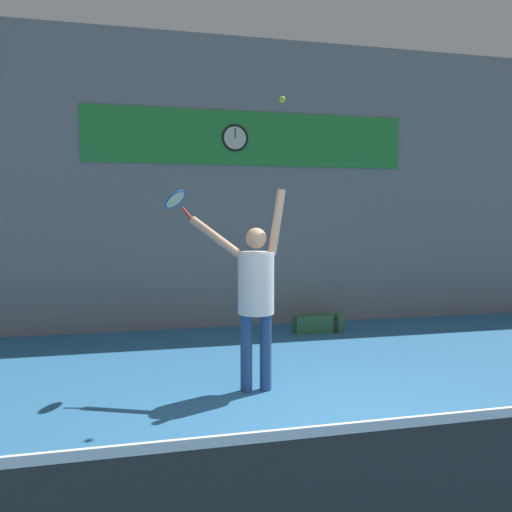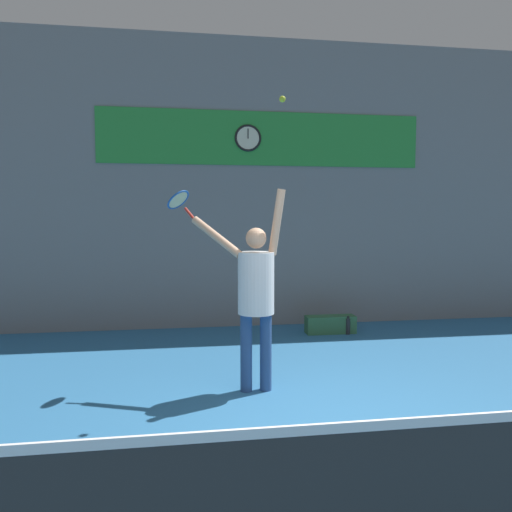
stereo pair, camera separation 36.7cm
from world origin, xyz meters
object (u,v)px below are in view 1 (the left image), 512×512
tennis_racket (176,201)px  tennis_player (255,289)px  water_bottle (336,325)px  tennis_ball (282,99)px  equipment_bag (318,323)px  scoreboard_clock (235,138)px

tennis_racket → tennis_player: bearing=-32.3°
tennis_player → water_bottle: size_ratio=7.42×
tennis_ball → tennis_player: bearing=167.8°
tennis_player → tennis_racket: size_ratio=5.86×
tennis_player → equipment_bag: size_ratio=2.70×
tennis_player → water_bottle: bearing=51.3°
tennis_player → equipment_bag: 3.18m
scoreboard_clock → water_bottle: size_ratio=1.54×
tennis_ball → equipment_bag: bearing=62.0°
tennis_player → tennis_racket: bearing=147.7°
tennis_racket → water_bottle: size_ratio=1.27×
scoreboard_clock → water_bottle: 3.61m
scoreboard_clock → tennis_ball: (-0.10, -3.32, -0.10)m
scoreboard_clock → equipment_bag: bearing=-29.8°
tennis_racket → scoreboard_clock: bearing=66.5°
tennis_player → water_bottle: tennis_player is taller
tennis_player → tennis_ball: 2.05m
tennis_ball → equipment_bag: size_ratio=0.08×
tennis_player → tennis_ball: tennis_ball is taller
tennis_racket → tennis_ball: tennis_ball is taller
tennis_racket → equipment_bag: size_ratio=0.46×
tennis_racket → equipment_bag: (2.47, 2.01, -1.97)m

